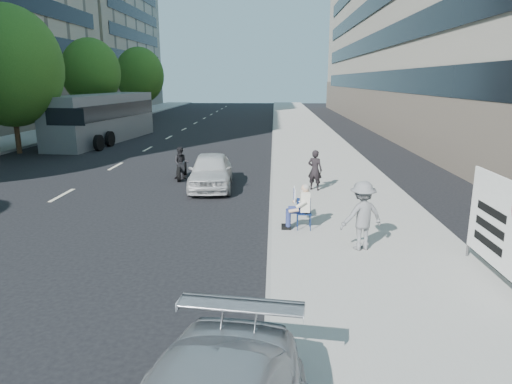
{
  "coord_description": "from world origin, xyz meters",
  "views": [
    {
      "loc": [
        1.54,
        -8.48,
        4.25
      ],
      "look_at": [
        1.08,
        3.03,
        1.42
      ],
      "focal_mm": 32.0,
      "sensor_mm": 36.0,
      "label": 1
    }
  ],
  "objects_px": {
    "seated_protester": "(300,204)",
    "pedestrian_woman": "(315,170)",
    "jogger": "(362,216)",
    "protest_banner": "(503,226)",
    "motorcycle": "(181,164)",
    "bus": "(104,118)",
    "white_sedan_near": "(211,171)"
  },
  "relations": [
    {
      "from": "seated_protester",
      "to": "jogger",
      "type": "xyz_separation_m",
      "value": [
        1.43,
        -1.57,
        0.14
      ]
    },
    {
      "from": "seated_protester",
      "to": "protest_banner",
      "type": "distance_m",
      "value": 5.23
    },
    {
      "from": "white_sedan_near",
      "to": "motorcycle",
      "type": "relative_size",
      "value": 2.01
    },
    {
      "from": "motorcycle",
      "to": "bus",
      "type": "distance_m",
      "value": 14.78
    },
    {
      "from": "jogger",
      "to": "motorcycle",
      "type": "distance_m",
      "value": 10.83
    },
    {
      "from": "pedestrian_woman",
      "to": "white_sedan_near",
      "type": "xyz_separation_m",
      "value": [
        -4.11,
        0.81,
        -0.22
      ]
    },
    {
      "from": "seated_protester",
      "to": "motorcycle",
      "type": "xyz_separation_m",
      "value": [
        -4.83,
        7.26,
        -0.24
      ]
    },
    {
      "from": "jogger",
      "to": "protest_banner",
      "type": "bearing_deg",
      "value": 122.05
    },
    {
      "from": "protest_banner",
      "to": "bus",
      "type": "relative_size",
      "value": 0.25
    },
    {
      "from": "pedestrian_woman",
      "to": "white_sedan_near",
      "type": "bearing_deg",
      "value": 13.56
    },
    {
      "from": "protest_banner",
      "to": "motorcycle",
      "type": "relative_size",
      "value": 1.49
    },
    {
      "from": "pedestrian_woman",
      "to": "seated_protester",
      "type": "bearing_deg",
      "value": 104.97
    },
    {
      "from": "seated_protester",
      "to": "jogger",
      "type": "height_order",
      "value": "jogger"
    },
    {
      "from": "white_sedan_near",
      "to": "pedestrian_woman",
      "type": "bearing_deg",
      "value": -15.12
    },
    {
      "from": "pedestrian_woman",
      "to": "motorcycle",
      "type": "xyz_separation_m",
      "value": [
        -5.65,
        2.53,
        -0.29
      ]
    },
    {
      "from": "seated_protester",
      "to": "bus",
      "type": "height_order",
      "value": "bus"
    },
    {
      "from": "seated_protester",
      "to": "pedestrian_woman",
      "type": "relative_size",
      "value": 0.84
    },
    {
      "from": "seated_protester",
      "to": "protest_banner",
      "type": "bearing_deg",
      "value": -41.61
    },
    {
      "from": "jogger",
      "to": "white_sedan_near",
      "type": "bearing_deg",
      "value": -76.84
    },
    {
      "from": "protest_banner",
      "to": "motorcycle",
      "type": "height_order",
      "value": "protest_banner"
    },
    {
      "from": "protest_banner",
      "to": "pedestrian_woman",
      "type": "bearing_deg",
      "value": 110.58
    },
    {
      "from": "seated_protester",
      "to": "pedestrian_woman",
      "type": "distance_m",
      "value": 4.8
    },
    {
      "from": "jogger",
      "to": "pedestrian_woman",
      "type": "bearing_deg",
      "value": -104.85
    },
    {
      "from": "bus",
      "to": "pedestrian_woman",
      "type": "bearing_deg",
      "value": -41.16
    },
    {
      "from": "seated_protester",
      "to": "bus",
      "type": "xyz_separation_m",
      "value": [
        -12.81,
        19.66,
        0.76
      ]
    },
    {
      "from": "protest_banner",
      "to": "white_sedan_near",
      "type": "distance_m",
      "value": 11.54
    },
    {
      "from": "seated_protester",
      "to": "protest_banner",
      "type": "height_order",
      "value": "protest_banner"
    },
    {
      "from": "protest_banner",
      "to": "bus",
      "type": "bearing_deg",
      "value": 125.84
    },
    {
      "from": "protest_banner",
      "to": "motorcycle",
      "type": "xyz_separation_m",
      "value": [
        -8.72,
        10.72,
        -0.76
      ]
    },
    {
      "from": "seated_protester",
      "to": "pedestrian_woman",
      "type": "bearing_deg",
      "value": 80.19
    },
    {
      "from": "jogger",
      "to": "motorcycle",
      "type": "relative_size",
      "value": 0.84
    },
    {
      "from": "jogger",
      "to": "pedestrian_woman",
      "type": "relative_size",
      "value": 1.11
    }
  ]
}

